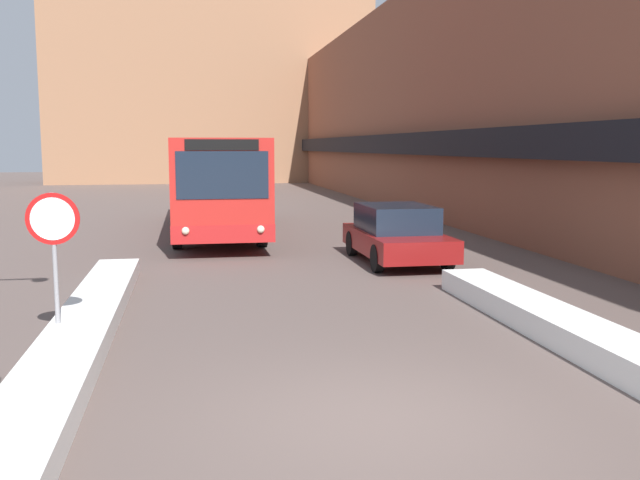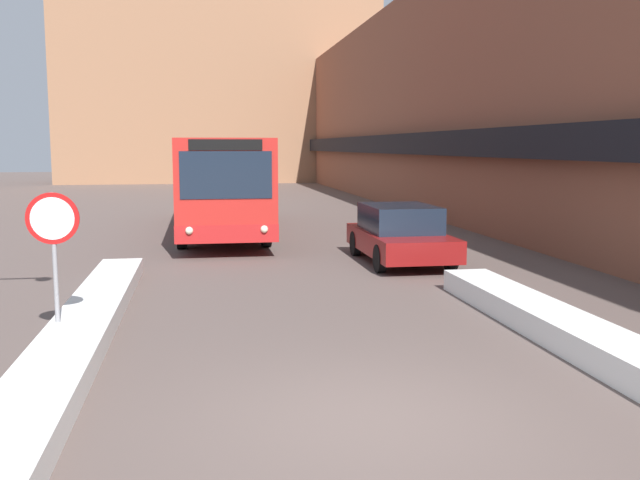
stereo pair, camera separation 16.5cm
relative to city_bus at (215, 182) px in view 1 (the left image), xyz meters
The scene contains 8 objects.
ground_plane 17.59m from the city_bus, 86.33° to the right, with size 160.00×160.00×0.00m, color brown.
building_row_right 13.27m from the city_bus, 30.49° to the left, with size 5.50×60.00×9.86m.
building_backdrop_far 37.46m from the city_bus, 88.25° to the left, with size 26.00×8.00×18.54m.
snow_bank_left 14.09m from the city_bus, 100.20° to the right, with size 0.90×12.21×0.33m.
snow_bank_right 16.13m from the city_bus, 72.91° to the right, with size 0.90×9.15×0.41m.
city_bus is the anchor object (origin of this frame).
parked_car_front 8.51m from the city_bus, 59.27° to the right, with size 1.93×4.32×1.46m.
stop_sign 14.08m from the city_bus, 101.43° to the right, with size 0.76×0.08×2.27m.
Camera 1 is at (-1.93, -7.14, 2.93)m, focal length 40.00 mm.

